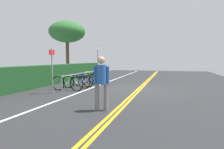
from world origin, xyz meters
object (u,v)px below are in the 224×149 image
(bicycle_0, at_px, (67,83))
(bicycle_3, at_px, (87,79))
(tree_mid, at_px, (67,32))
(bike_rack, at_px, (80,76))
(sign_post_far, at_px, (98,60))
(bicycle_1, at_px, (76,82))
(pedestrian, at_px, (101,80))
(sign_post_near, at_px, (52,66))
(bicycle_4, at_px, (91,78))
(bicycle_2, at_px, (81,81))

(bicycle_0, height_order, bicycle_3, bicycle_0)
(bicycle_3, xyz_separation_m, tree_mid, (4.61, 3.83, 3.65))
(bike_rack, height_order, sign_post_far, sign_post_far)
(bike_rack, distance_m, bicycle_1, 0.82)
(bicycle_0, height_order, pedestrian, pedestrian)
(sign_post_near, bearing_deg, bike_rack, -3.93)
(bicycle_0, distance_m, sign_post_near, 1.38)
(bicycle_3, bearing_deg, bicycle_4, 3.67)
(bicycle_2, relative_size, pedestrian, 0.98)
(bicycle_3, xyz_separation_m, sign_post_far, (1.77, -0.09, 1.18))
(bicycle_0, relative_size, tree_mid, 0.37)
(pedestrian, bearing_deg, bicycle_0, 41.81)
(bike_rack, height_order, bicycle_3, bike_rack)
(bicycle_2, xyz_separation_m, tree_mid, (5.50, 3.86, 3.68))
(bicycle_2, height_order, pedestrian, pedestrian)
(bicycle_1, xyz_separation_m, tree_mid, (6.22, 3.88, 3.67))
(pedestrian, bearing_deg, bicycle_3, 27.03)
(bike_rack, xyz_separation_m, bicycle_0, (-1.67, -0.03, -0.21))
(bicycle_4, xyz_separation_m, sign_post_near, (-4.37, 0.19, 0.91))
(tree_mid, bearing_deg, pedestrian, -146.93)
(bicycle_2, bearing_deg, sign_post_far, -1.27)
(bicycle_1, distance_m, sign_post_far, 3.60)
(bicycle_4, bearing_deg, bike_rack, 179.98)
(bicycle_0, distance_m, tree_mid, 8.85)
(sign_post_near, bearing_deg, bicycle_2, -5.89)
(pedestrian, bearing_deg, bicycle_4, 24.44)
(bicycle_1, bearing_deg, bike_rack, 7.53)
(bicycle_0, bearing_deg, bicycle_1, -4.55)
(sign_post_near, height_order, sign_post_far, sign_post_far)
(bicycle_2, height_order, bicycle_4, bicycle_4)
(bike_rack, relative_size, pedestrian, 2.59)
(bicycle_0, distance_m, bicycle_3, 2.51)
(bicycle_0, height_order, sign_post_near, sign_post_near)
(bicycle_4, distance_m, pedestrian, 7.43)
(tree_mid, bearing_deg, bicycle_3, -140.25)
(bicycle_4, height_order, sign_post_far, sign_post_far)
(bicycle_3, relative_size, pedestrian, 1.04)
(bicycle_0, bearing_deg, sign_post_near, 168.00)
(bike_rack, height_order, pedestrian, pedestrian)
(bicycle_2, distance_m, sign_post_far, 2.92)
(bicycle_3, relative_size, sign_post_near, 0.84)
(pedestrian, height_order, sign_post_near, sign_post_near)
(bicycle_2, distance_m, bicycle_3, 0.89)
(tree_mid, bearing_deg, sign_post_near, -156.17)
(sign_post_far, bearing_deg, bicycle_2, 178.73)
(bike_rack, height_order, bicycle_2, bike_rack)
(pedestrian, distance_m, sign_post_far, 8.23)
(bicycle_0, height_order, bicycle_2, bicycle_0)
(bicycle_3, relative_size, sign_post_far, 0.68)
(bicycle_1, relative_size, bicycle_3, 0.96)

